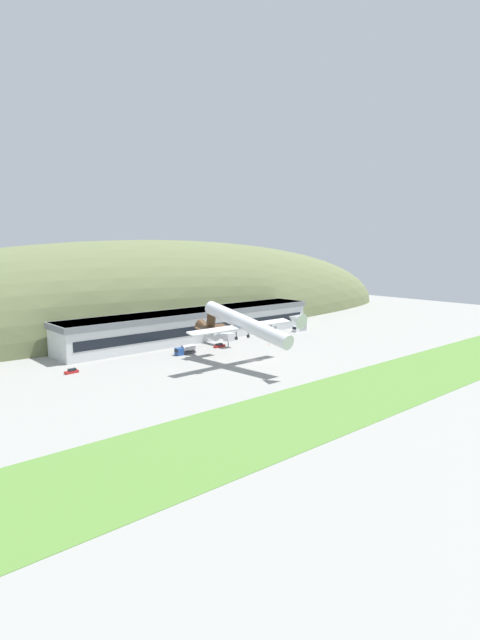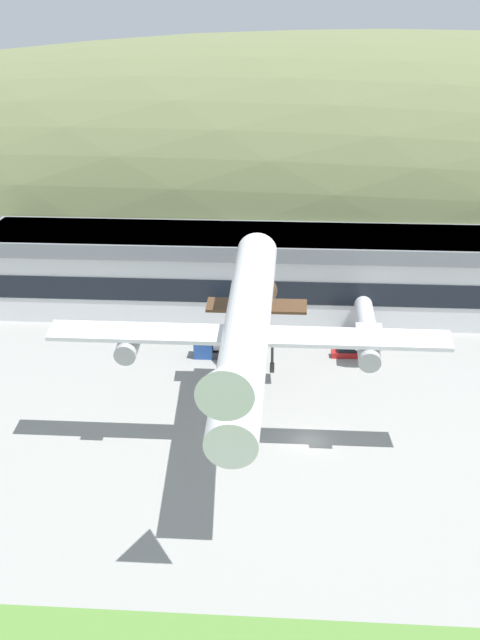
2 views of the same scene
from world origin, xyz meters
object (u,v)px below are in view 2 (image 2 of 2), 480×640
object	(u,v)px
jetway_0	(366,324)
service_car_0	(348,353)
terminal_building	(360,269)
box_truck	(224,346)
cargo_airplane	(247,330)

from	to	relation	value
jetway_0	service_car_0	bearing A→B (deg)	-137.70
terminal_building	box_truck	bearing A→B (deg)	-133.35
cargo_airplane	box_truck	world-z (taller)	cargo_airplane
jetway_0	cargo_airplane	bearing A→B (deg)	-115.74
jetway_0	service_car_0	size ratio (longest dim) A/B	3.14
terminal_building	box_truck	distance (m)	27.83
cargo_airplane	service_car_0	size ratio (longest dim) A/B	10.41
terminal_building	service_car_0	world-z (taller)	terminal_building
service_car_0	jetway_0	bearing A→B (deg)	42.30
cargo_airplane	service_car_0	xyz separation A→B (m)	(11.75, 27.17, -12.81)
terminal_building	jetway_0	size ratio (longest dim) A/B	7.85
jetway_0	box_truck	bearing A→B (deg)	-169.40
cargo_airplane	box_truck	distance (m)	28.80
service_car_0	box_truck	size ratio (longest dim) A/B	0.61
service_car_0	box_truck	bearing A→B (deg)	-175.28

